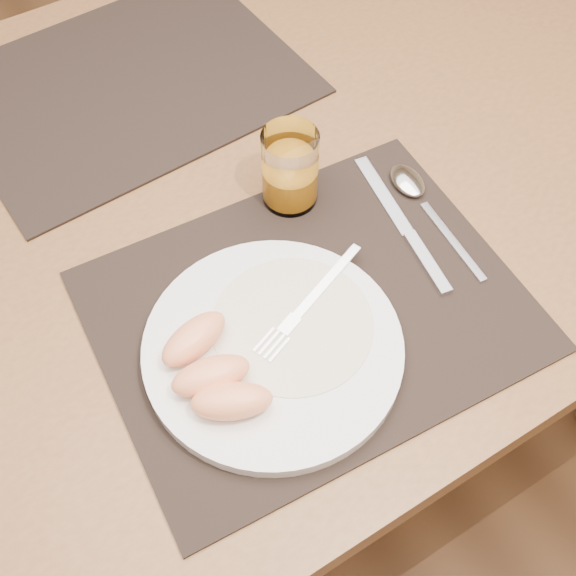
{
  "coord_description": "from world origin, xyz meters",
  "views": [
    {
      "loc": [
        -0.25,
        -0.56,
        1.42
      ],
      "look_at": [
        -0.02,
        -0.19,
        0.77
      ],
      "focal_mm": 45.0,
      "sensor_mm": 36.0,
      "label": 1
    }
  ],
  "objects_px": {
    "plate": "(273,348)",
    "fork": "(303,309)",
    "spoon": "(414,189)",
    "table": "(224,223)",
    "juice_glass": "(290,172)",
    "placemat_near": "(310,311)",
    "knife": "(408,233)",
    "placemat_far": "(129,84)"
  },
  "relations": [
    {
      "from": "fork",
      "to": "knife",
      "type": "relative_size",
      "value": 0.77
    },
    {
      "from": "placemat_far",
      "to": "juice_glass",
      "type": "distance_m",
      "value": 0.31
    },
    {
      "from": "spoon",
      "to": "juice_glass",
      "type": "xyz_separation_m",
      "value": [
        -0.13,
        0.07,
        0.04
      ]
    },
    {
      "from": "table",
      "to": "knife",
      "type": "relative_size",
      "value": 6.38
    },
    {
      "from": "juice_glass",
      "to": "table",
      "type": "bearing_deg",
      "value": 129.24
    },
    {
      "from": "table",
      "to": "juice_glass",
      "type": "height_order",
      "value": "juice_glass"
    },
    {
      "from": "placemat_far",
      "to": "fork",
      "type": "distance_m",
      "value": 0.45
    },
    {
      "from": "placemat_near",
      "to": "table",
      "type": "bearing_deg",
      "value": 87.97
    },
    {
      "from": "fork",
      "to": "knife",
      "type": "bearing_deg",
      "value": 10.76
    },
    {
      "from": "table",
      "to": "fork",
      "type": "distance_m",
      "value": 0.25
    },
    {
      "from": "table",
      "to": "spoon",
      "type": "xyz_separation_m",
      "value": [
        0.19,
        -0.14,
        0.09
      ]
    },
    {
      "from": "table",
      "to": "plate",
      "type": "height_order",
      "value": "plate"
    },
    {
      "from": "placemat_far",
      "to": "plate",
      "type": "height_order",
      "value": "plate"
    },
    {
      "from": "placemat_near",
      "to": "fork",
      "type": "xyz_separation_m",
      "value": [
        -0.01,
        -0.0,
        0.02
      ]
    },
    {
      "from": "table",
      "to": "knife",
      "type": "height_order",
      "value": "knife"
    },
    {
      "from": "placemat_near",
      "to": "spoon",
      "type": "height_order",
      "value": "spoon"
    },
    {
      "from": "table",
      "to": "knife",
      "type": "xyz_separation_m",
      "value": [
        0.14,
        -0.19,
        0.09
      ]
    },
    {
      "from": "placemat_far",
      "to": "knife",
      "type": "bearing_deg",
      "value": -68.11
    },
    {
      "from": "placemat_far",
      "to": "plate",
      "type": "relative_size",
      "value": 1.67
    },
    {
      "from": "placemat_near",
      "to": "plate",
      "type": "distance_m",
      "value": 0.07
    },
    {
      "from": "table",
      "to": "knife",
      "type": "distance_m",
      "value": 0.26
    },
    {
      "from": "plate",
      "to": "juice_glass",
      "type": "xyz_separation_m",
      "value": [
        0.13,
        0.17,
        0.04
      ]
    },
    {
      "from": "placemat_far",
      "to": "fork",
      "type": "relative_size",
      "value": 2.67
    },
    {
      "from": "placemat_near",
      "to": "fork",
      "type": "height_order",
      "value": "fork"
    },
    {
      "from": "placemat_far",
      "to": "knife",
      "type": "distance_m",
      "value": 0.45
    },
    {
      "from": "table",
      "to": "plate",
      "type": "distance_m",
      "value": 0.27
    },
    {
      "from": "spoon",
      "to": "table",
      "type": "bearing_deg",
      "value": 142.74
    },
    {
      "from": "spoon",
      "to": "placemat_near",
      "type": "bearing_deg",
      "value": -159.05
    },
    {
      "from": "plate",
      "to": "table",
      "type": "bearing_deg",
      "value": 74.21
    },
    {
      "from": "table",
      "to": "placemat_far",
      "type": "bearing_deg",
      "value": 95.51
    },
    {
      "from": "plate",
      "to": "knife",
      "type": "bearing_deg",
      "value": 13.26
    },
    {
      "from": "placemat_far",
      "to": "spoon",
      "type": "xyz_separation_m",
      "value": [
        0.21,
        -0.36,
        0.01
      ]
    },
    {
      "from": "placemat_far",
      "to": "spoon",
      "type": "distance_m",
      "value": 0.42
    },
    {
      "from": "spoon",
      "to": "juice_glass",
      "type": "relative_size",
      "value": 1.92
    },
    {
      "from": "juice_glass",
      "to": "knife",
      "type": "bearing_deg",
      "value": -54.65
    },
    {
      "from": "spoon",
      "to": "placemat_far",
      "type": "bearing_deg",
      "value": 120.08
    },
    {
      "from": "plate",
      "to": "juice_glass",
      "type": "distance_m",
      "value": 0.22
    },
    {
      "from": "plate",
      "to": "fork",
      "type": "xyz_separation_m",
      "value": [
        0.05,
        0.02,
        0.01
      ]
    },
    {
      "from": "plate",
      "to": "spoon",
      "type": "relative_size",
      "value": 1.41
    },
    {
      "from": "plate",
      "to": "fork",
      "type": "height_order",
      "value": "fork"
    },
    {
      "from": "placemat_near",
      "to": "placemat_far",
      "type": "height_order",
      "value": "same"
    },
    {
      "from": "plate",
      "to": "juice_glass",
      "type": "height_order",
      "value": "juice_glass"
    }
  ]
}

